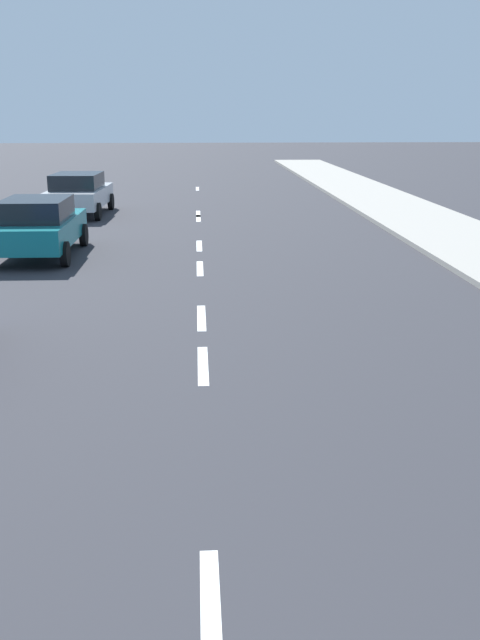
# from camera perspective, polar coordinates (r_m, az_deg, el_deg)

# --- Properties ---
(ground_plane) EXTENTS (160.00, 160.00, 0.00)m
(ground_plane) POSITION_cam_1_polar(r_m,az_deg,el_deg) (17.33, -3.11, 3.30)
(ground_plane) COLOR #2D2D33
(lane_stripe_2) EXTENTS (0.16, 1.80, 0.01)m
(lane_stripe_2) POSITION_cam_1_polar(r_m,az_deg,el_deg) (6.10, -2.28, -22.12)
(lane_stripe_2) COLOR white
(lane_stripe_2) RESTS_ON ground
(lane_stripe_3) EXTENTS (0.16, 1.80, 0.01)m
(lane_stripe_3) POSITION_cam_1_polar(r_m,az_deg,el_deg) (11.33, -2.90, -3.51)
(lane_stripe_3) COLOR white
(lane_stripe_3) RESTS_ON ground
(lane_stripe_4) EXTENTS (0.16, 1.80, 0.01)m
(lane_stripe_4) POSITION_cam_1_polar(r_m,az_deg,el_deg) (13.91, -3.01, 0.18)
(lane_stripe_4) COLOR white
(lane_stripe_4) RESTS_ON ground
(lane_stripe_5) EXTENTS (0.16, 1.80, 0.01)m
(lane_stripe_5) POSITION_cam_1_polar(r_m,az_deg,el_deg) (18.35, -3.13, 4.03)
(lane_stripe_5) COLOR white
(lane_stripe_5) RESTS_ON ground
(lane_stripe_6) EXTENTS (0.16, 1.80, 0.01)m
(lane_stripe_6) POSITION_cam_1_polar(r_m,az_deg,el_deg) (21.52, -3.19, 5.78)
(lane_stripe_6) COLOR white
(lane_stripe_6) RESTS_ON ground
(lane_stripe_7) EXTENTS (0.16, 1.80, 0.01)m
(lane_stripe_7) POSITION_cam_1_polar(r_m,az_deg,el_deg) (27.25, -3.25, 7.90)
(lane_stripe_7) COLOR white
(lane_stripe_7) RESTS_ON ground
(lane_stripe_8) EXTENTS (0.16, 1.80, 0.01)m
(lane_stripe_8) POSITION_cam_1_polar(r_m,az_deg,el_deg) (28.47, -3.27, 8.24)
(lane_stripe_8) COLOR white
(lane_stripe_8) RESTS_ON ground
(lane_stripe_9) EXTENTS (0.16, 1.80, 0.01)m
(lane_stripe_9) POSITION_cam_1_polar(r_m,az_deg,el_deg) (38.04, -3.33, 10.15)
(lane_stripe_9) COLOR white
(lane_stripe_9) RESTS_ON ground
(parked_car_teal) EXTENTS (2.07, 4.44, 1.57)m
(parked_car_teal) POSITION_cam_1_polar(r_m,az_deg,el_deg) (20.52, -15.38, 7.11)
(parked_car_teal) COLOR #14727A
(parked_car_teal) RESTS_ON ground
(parked_car_silver) EXTENTS (2.23, 4.58, 1.57)m
(parked_car_silver) POSITION_cam_1_polar(r_m,az_deg,el_deg) (28.67, -12.43, 9.64)
(parked_car_silver) COLOR #B7BABF
(parked_car_silver) RESTS_ON ground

